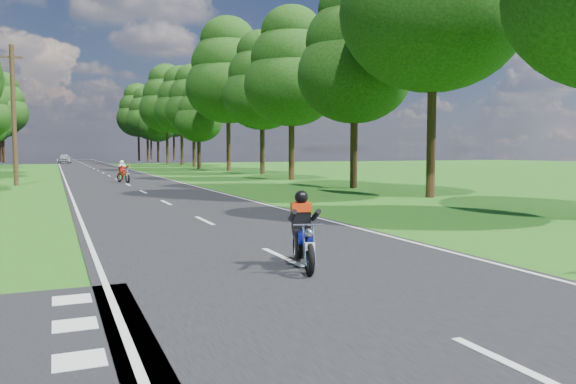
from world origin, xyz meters
name	(u,v)px	position (x,y,z in m)	size (l,w,h in m)	color
ground	(330,281)	(0.00, 0.00, 0.00)	(160.00, 160.00, 0.00)	#2A6015
main_road	(98,171)	(0.00, 50.00, 0.01)	(7.00, 140.00, 0.02)	black
road_markings	(98,171)	(-0.14, 48.13, 0.02)	(7.40, 140.00, 0.01)	silver
treeline	(103,95)	(1.43, 60.06, 8.25)	(40.00, 115.35, 14.78)	black
telegraph_pole	(14,114)	(-6.00, 28.00, 4.07)	(1.20, 0.26, 8.00)	#382616
rider_near_blue	(303,229)	(-0.01, 1.02, 0.69)	(0.53, 1.60, 1.34)	#0D1591
rider_far_red	(123,171)	(0.00, 28.30, 0.72)	(0.56, 1.68, 1.40)	#B92A0E
distant_car	(65,158)	(-2.41, 83.13, 0.75)	(1.72, 4.28, 1.46)	#BABDC2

